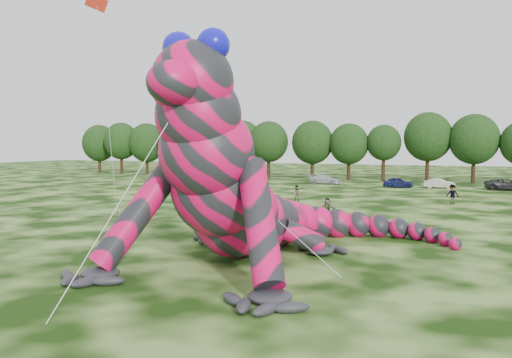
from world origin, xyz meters
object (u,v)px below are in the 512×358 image
at_px(tree_0, 99,149).
at_px(tree_4, 210,151).
at_px(car_1, 195,177).
at_px(spectator_4, 231,182).
at_px(tree_11, 474,149).
at_px(spectator_5, 327,209).
at_px(tree_9, 384,153).
at_px(car_0, 177,175).
at_px(tree_10, 428,147).
at_px(flying_kite, 98,21).
at_px(car_5, 439,183).
at_px(spectator_1, 297,194).
at_px(tree_8, 349,152).
at_px(car_2, 251,177).
at_px(tree_7, 312,150).
at_px(tree_6, 269,150).
at_px(inflatable_gecko, 248,154).
at_px(tree_5, 242,149).
at_px(car_6, 507,184).
at_px(spectator_2, 452,194).
at_px(car_4, 398,182).
at_px(car_3, 325,179).
at_px(tree_1, 121,148).
at_px(tree_2, 147,149).
at_px(tree_3, 175,149).

bearing_deg(tree_0, tree_4, -1.20).
relative_size(tree_0, car_1, 2.42).
bearing_deg(car_1, spectator_4, -142.71).
height_order(tree_11, spectator_5, tree_11).
height_order(tree_9, car_0, tree_9).
distance_m(tree_9, tree_10, 6.52).
height_order(flying_kite, tree_0, flying_kite).
xyz_separation_m(car_5, spectator_1, (-12.43, -21.31, 0.18)).
bearing_deg(flying_kite, tree_8, 81.18).
height_order(tree_8, spectator_5, tree_8).
bearing_deg(car_2, tree_10, -59.66).
bearing_deg(car_1, tree_7, -66.20).
bearing_deg(tree_6, tree_7, 0.92).
height_order(inflatable_gecko, car_0, inflatable_gecko).
bearing_deg(tree_5, tree_11, -0.37).
distance_m(tree_6, spectator_4, 20.85).
distance_m(tree_11, car_6, 12.18).
xyz_separation_m(tree_0, tree_7, (44.48, -2.43, -0.02)).
height_order(car_0, spectator_2, spectator_2).
distance_m(tree_9, car_4, 12.05).
bearing_deg(flying_kite, car_3, 81.55).
bearing_deg(car_6, car_0, 81.79).
bearing_deg(spectator_5, spectator_1, 122.40).
distance_m(car_6, spectator_2, 19.02).
distance_m(tree_1, tree_7, 38.29).
relative_size(tree_2, tree_10, 0.92).
xyz_separation_m(tree_1, tree_3, (12.64, -0.98, -0.18)).
bearing_deg(tree_1, tree_4, 2.02).
bearing_deg(spectator_2, car_3, 146.57).
height_order(tree_7, spectator_2, tree_7).
bearing_deg(car_0, spectator_1, -139.52).
xyz_separation_m(tree_7, tree_8, (5.86, 0.18, -0.27)).
distance_m(car_4, car_6, 12.97).
height_order(car_0, car_1, car_0).
distance_m(tree_3, spectator_5, 56.50).
xyz_separation_m(car_3, spectator_5, (8.49, -32.56, 0.15)).
relative_size(tree_1, car_6, 1.89).
bearing_deg(flying_kite, car_6, 53.53).
bearing_deg(tree_2, car_2, -23.36).
height_order(tree_3, car_6, tree_3).
bearing_deg(spectator_5, car_3, 108.07).
relative_size(tree_2, tree_8, 1.08).
xyz_separation_m(tree_0, tree_6, (37.00, -2.55, -0.01)).
bearing_deg(tree_9, flying_kite, -104.61).
bearing_deg(tree_6, tree_8, 1.29).
bearing_deg(tree_3, spectator_1, -43.59).
bearing_deg(car_4, tree_3, 66.39).
bearing_deg(flying_kite, car_5, 61.46).
relative_size(tree_6, car_5, 2.48).
relative_size(car_2, spectator_2, 2.78).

